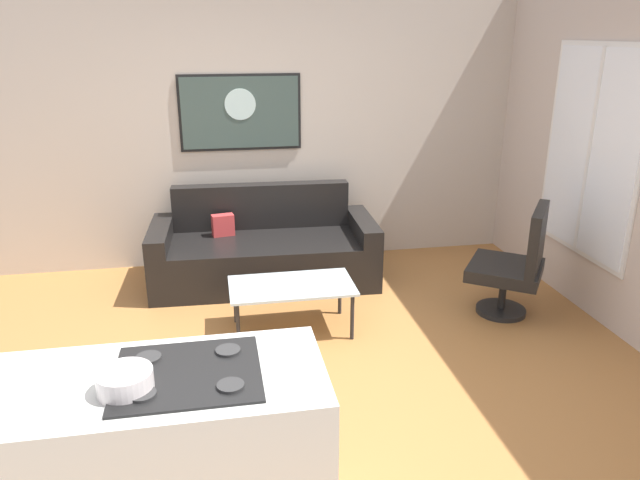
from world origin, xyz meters
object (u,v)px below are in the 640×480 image
object	(u,v)px
mixing_bowl	(125,382)
armchair	(516,264)
coffee_table	(292,288)
wall_painting	(240,113)
couch	(264,252)

from	to	relation	value
mixing_bowl	armchair	bearing A→B (deg)	35.85
coffee_table	armchair	size ratio (longest dim) A/B	1.02
wall_painting	armchair	bearing A→B (deg)	-38.29
coffee_table	wall_painting	distance (m)	1.97
mixing_bowl	wall_painting	size ratio (longest dim) A/B	0.19
coffee_table	mixing_bowl	size ratio (longest dim) A/B	4.30
couch	wall_painting	bearing A→B (deg)	104.35
coffee_table	mixing_bowl	bearing A→B (deg)	-114.52
coffee_table	armchair	world-z (taller)	armchair
armchair	mixing_bowl	world-z (taller)	mixing_bowl
couch	coffee_table	xyz separation A→B (m)	(0.12, -1.06, 0.08)
couch	wall_painting	world-z (taller)	wall_painting
coffee_table	couch	bearing A→B (deg)	96.32
armchair	wall_painting	bearing A→B (deg)	141.71
couch	mixing_bowl	bearing A→B (deg)	-104.73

